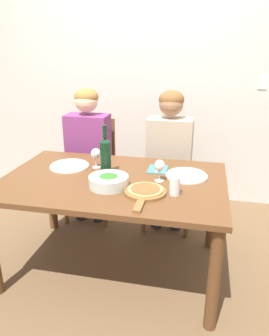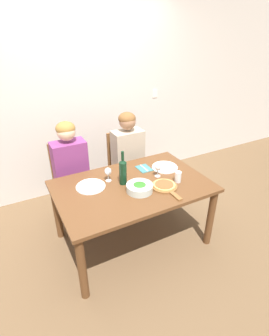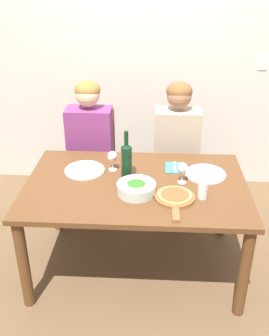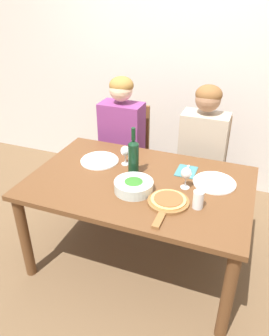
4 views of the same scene
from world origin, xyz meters
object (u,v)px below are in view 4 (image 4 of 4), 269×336
at_px(wine_bottle, 133,157).
at_px(broccoli_bowl, 134,186).
at_px(wine_glass_left, 125,152).
at_px(person_man, 203,144).
at_px(person_woman, 121,132).
at_px(dinner_plate_left, 100,160).
at_px(dinner_plate_right, 214,182).
at_px(wine_glass_right, 186,174).
at_px(fork_on_napkin, 186,171).
at_px(water_tumbler, 198,200).
at_px(chair_left, 126,150).
at_px(pizza_on_board, 168,202).
at_px(chair_right, 202,163).

xyz_separation_m(wine_bottle, broccoli_bowl, (0.08, -0.20, -0.10)).
height_order(wine_bottle, wine_glass_left, wine_bottle).
distance_m(person_man, wine_glass_left, 0.71).
distance_m(wine_bottle, wine_glass_left, 0.17).
bearing_deg(person_woman, dinner_plate_left, -84.89).
relative_size(dinner_plate_right, wine_glass_right, 1.93).
bearing_deg(broccoli_bowl, fork_on_napkin, 54.59).
distance_m(dinner_plate_left, wine_glass_left, 0.23).
xyz_separation_m(broccoli_bowl, water_tumbler, (0.43, -0.03, 0.02)).
xyz_separation_m(person_man, water_tumbler, (0.13, -0.86, 0.03)).
height_order(chair_left, dinner_plate_right, chair_left).
bearing_deg(broccoli_bowl, water_tumbler, -4.30).
bearing_deg(dinner_plate_left, pizza_on_board, -28.61).
bearing_deg(person_woman, wine_glass_right, -41.71).
bearing_deg(dinner_plate_left, wine_bottle, -16.02).
distance_m(dinner_plate_right, wine_glass_left, 0.68).
xyz_separation_m(broccoli_bowl, wine_glass_right, (0.31, 0.16, 0.07)).
bearing_deg(dinner_plate_left, chair_left, 94.24).
height_order(wine_bottle, water_tumbler, wine_bottle).
height_order(person_man, fork_on_napkin, person_man).
distance_m(wine_bottle, dinner_plate_right, 0.58).
bearing_deg(dinner_plate_left, chair_right, 43.09).
bearing_deg(person_man, chair_right, 90.00).
height_order(chair_right, person_man, person_man).
relative_size(person_man, wine_glass_right, 8.20).
bearing_deg(water_tumbler, person_man, 98.71).
bearing_deg(dinner_plate_left, wine_glass_right, -10.64).
relative_size(chair_left, dinner_plate_left, 3.23).
bearing_deg(broccoli_bowl, wine_bottle, 111.61).
xyz_separation_m(chair_left, wine_glass_right, (0.75, -0.78, 0.32)).
bearing_deg(chair_right, fork_on_napkin, -93.31).
xyz_separation_m(dinner_plate_right, pizza_on_board, (-0.23, -0.34, 0.01)).
bearing_deg(fork_on_napkin, wine_bottle, -153.22).
bearing_deg(person_woman, fork_on_napkin, -32.58).
bearing_deg(broccoli_bowl, wine_glass_right, 27.25).
distance_m(dinner_plate_left, dinner_plate_right, 0.88).
bearing_deg(wine_glass_left, person_woman, 116.34).
relative_size(broccoli_bowl, fork_on_napkin, 1.43).
bearing_deg(chair_right, chair_left, 180.00).
relative_size(pizza_on_board, wine_glass_left, 2.66).
bearing_deg(wine_bottle, water_tumbler, -24.51).
height_order(person_man, broccoli_bowl, person_man).
relative_size(chair_right, fork_on_napkin, 5.21).
distance_m(wine_bottle, broccoli_bowl, 0.24).
bearing_deg(pizza_on_board, broccoli_bowl, 166.23).
relative_size(wine_bottle, wine_glass_left, 2.37).
distance_m(dinner_plate_left, fork_on_napkin, 0.66).
xyz_separation_m(chair_right, dinner_plate_right, (0.18, -0.66, 0.22)).
bearing_deg(pizza_on_board, dinner_plate_left, 151.39).
distance_m(person_woman, water_tumbler, 1.22).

